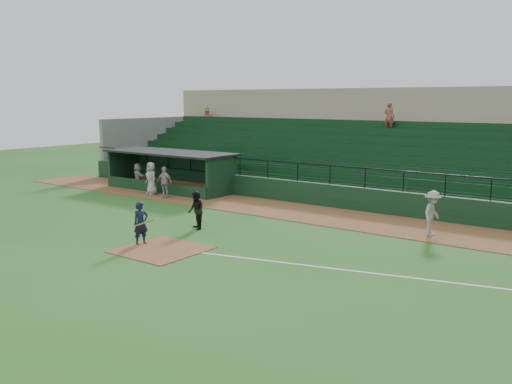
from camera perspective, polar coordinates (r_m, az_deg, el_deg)
The scene contains 12 objects.
ground at distance 21.65m, azimuth -7.91°, elevation -5.44°, with size 90.00×90.00×0.00m, color #23541B.
warning_track at distance 27.77m, azimuth 3.68°, elevation -1.99°, with size 40.00×4.00×0.03m, color brown.
home_plate_dirt at distance 20.97m, azimuth -9.82°, elevation -5.95°, with size 3.00×3.00×0.03m, color brown.
foul_line at distance 18.31m, azimuth 13.37°, elevation -8.41°, with size 18.00×0.09×0.01m, color white.
stadium_structure at distance 34.78m, azimuth 11.30°, elevation 4.01°, with size 38.00×13.08×6.40m.
dugout at distance 34.83m, azimuth -8.50°, elevation 2.49°, with size 8.90×3.20×2.42m.
batter_at_plate at distance 21.68m, azimuth -11.95°, elevation -3.23°, with size 1.07×0.72×1.69m.
umpire at distance 23.84m, azimuth -6.29°, elevation -1.94°, with size 0.81×0.63×1.67m, color black.
runner at distance 23.65m, azimuth 17.96°, elevation -2.13°, with size 1.21×0.70×1.87m, color gray.
dugout_player_a at distance 31.66m, azimuth -9.56°, elevation 1.01°, with size 1.05×0.44×1.80m, color #AAA49F.
dugout_player_b at distance 32.91m, azimuth -10.90°, elevation 1.41°, with size 0.94×0.61×1.92m, color #A29C98.
dugout_player_c at distance 35.10m, azimuth -12.24°, elevation 1.64°, with size 1.53×0.49×1.65m, color #ADA8A2.
Camera 1 is at (14.67, -14.91, 5.59)m, focal length 38.25 mm.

